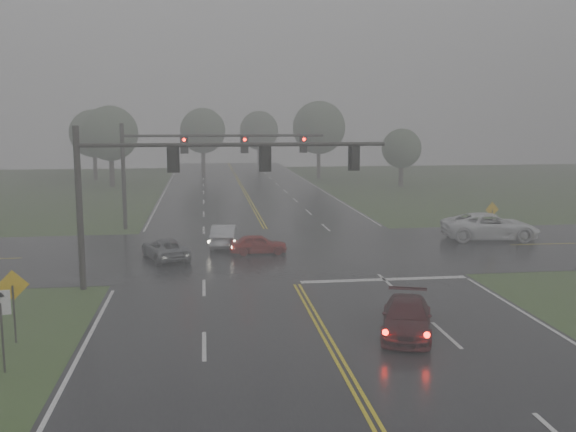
{
  "coord_description": "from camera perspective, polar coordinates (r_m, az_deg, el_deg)",
  "views": [
    {
      "loc": [
        -4.38,
        -16.08,
        8.06
      ],
      "look_at": [
        -0.17,
        16.0,
        3.11
      ],
      "focal_mm": 40.0,
      "sensor_mm": 36.0,
      "label": 1
    }
  ],
  "objects": [
    {
      "name": "tree_n_far",
      "position": [
        104.91,
        -2.58,
        7.6
      ],
      "size": [
        6.28,
        6.28,
        9.23
      ],
      "color": "#2E251E",
      "rests_on": "ground"
    },
    {
      "name": "stop_bar",
      "position": [
        32.76,
        8.54,
        -5.65
      ],
      "size": [
        8.5,
        0.5,
        0.01
      ],
      "primitive_type": "cube",
      "color": "silver",
      "rests_on": "ground"
    },
    {
      "name": "tree_nw_b",
      "position": [
        88.44,
        -16.89,
        7.02
      ],
      "size": [
        6.26,
        6.26,
        9.19
      ],
      "color": "#2E251E",
      "rests_on": "ground"
    },
    {
      "name": "signal_gantry_far",
      "position": [
        47.67,
        -8.9,
        5.45
      ],
      "size": [
        14.86,
        0.39,
        7.7
      ],
      "color": "black",
      "rests_on": "ground"
    },
    {
      "name": "car_grey",
      "position": [
        37.78,
        -10.83,
        -3.78
      ],
      "size": [
        3.28,
        4.66,
        1.18
      ],
      "primitive_type": "imported",
      "rotation": [
        0.0,
        0.0,
        3.49
      ],
      "color": "slate",
      "rests_on": "ground"
    },
    {
      "name": "pickup_white",
      "position": [
        45.08,
        17.5,
        -2.01
      ],
      "size": [
        6.63,
        3.61,
        1.76
      ],
      "primitive_type": "imported",
      "rotation": [
        0.0,
        0.0,
        1.46
      ],
      "color": "white",
      "rests_on": "ground"
    },
    {
      "name": "cross_street",
      "position": [
        39.17,
        -0.89,
        -3.18
      ],
      "size": [
        120.0,
        14.0,
        0.02
      ],
      "primitive_type": "cube",
      "color": "black",
      "rests_on": "ground"
    },
    {
      "name": "tree_ne_a",
      "position": [
        86.13,
        2.76,
        7.85
      ],
      "size": [
        7.04,
        7.04,
        10.33
      ],
      "color": "#2E251E",
      "rests_on": "ground"
    },
    {
      "name": "tree_e_near",
      "position": [
        77.36,
        10.06,
        5.93
      ],
      "size": [
        4.67,
        4.67,
        6.86
      ],
      "color": "#2E251E",
      "rests_on": "ground"
    },
    {
      "name": "sedan_silver",
      "position": [
        40.89,
        -5.66,
        -2.71
      ],
      "size": [
        1.98,
        4.43,
        1.41
      ],
      "primitive_type": "imported",
      "rotation": [
        0.0,
        0.0,
        3.03
      ],
      "color": "#B4B6BC",
      "rests_on": "ground"
    },
    {
      "name": "sign_arrow_white",
      "position": [
        22.42,
        -24.14,
        -8.08
      ],
      "size": [
        0.59,
        0.16,
        2.69
      ],
      "rotation": [
        0.0,
        0.0,
        0.21
      ],
      "color": "black",
      "rests_on": "ground"
    },
    {
      "name": "main_road",
      "position": [
        37.23,
        -0.54,
        -3.81
      ],
      "size": [
        18.0,
        160.0,
        0.02
      ],
      "primitive_type": "cube",
      "color": "black",
      "rests_on": "ground"
    },
    {
      "name": "sedan_maroon",
      "position": [
        24.93,
        10.46,
        -10.32
      ],
      "size": [
        3.14,
        4.81,
        1.3
      ],
      "primitive_type": "imported",
      "rotation": [
        0.0,
        0.0,
        -0.32
      ],
      "color": "#390A0E",
      "rests_on": "ground"
    },
    {
      "name": "tree_n_mid",
      "position": [
        93.4,
        -7.58,
        7.52
      ],
      "size": [
        6.48,
        6.48,
        9.52
      ],
      "color": "#2E251E",
      "rests_on": "ground"
    },
    {
      "name": "sedan_red",
      "position": [
        38.53,
        -2.65,
        -3.39
      ],
      "size": [
        3.47,
        1.44,
        1.17
      ],
      "primitive_type": "imported",
      "rotation": [
        0.0,
        0.0,
        1.59
      ],
      "color": "maroon",
      "rests_on": "ground"
    },
    {
      "name": "signal_gantry_near",
      "position": [
        30.82,
        -9.77,
        3.71
      ],
      "size": [
        14.74,
        0.34,
        7.72
      ],
      "color": "black",
      "rests_on": "ground"
    },
    {
      "name": "ground",
      "position": [
        18.52,
        7.31,
        -17.19
      ],
      "size": [
        180.0,
        180.0,
        0.0
      ],
      "primitive_type": "plane",
      "color": "#354D21",
      "rests_on": "ground"
    },
    {
      "name": "sign_diamond_east",
      "position": [
        45.43,
        17.68,
        0.19
      ],
      "size": [
        1.02,
        0.23,
        2.47
      ],
      "rotation": [
        0.0,
        0.0,
        0.19
      ],
      "color": "black",
      "rests_on": "ground"
    },
    {
      "name": "tree_nw_a",
      "position": [
        78.79,
        -15.52,
        7.08
      ],
      "size": [
        6.49,
        6.49,
        9.53
      ],
      "color": "#2E251E",
      "rests_on": "ground"
    },
    {
      "name": "sign_diamond_west",
      "position": [
        25.16,
        -23.25,
        -6.39
      ],
      "size": [
        1.11,
        0.23,
        2.7
      ],
      "rotation": [
        0.0,
        0.0,
        0.17
      ],
      "color": "black",
      "rests_on": "ground"
    }
  ]
}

